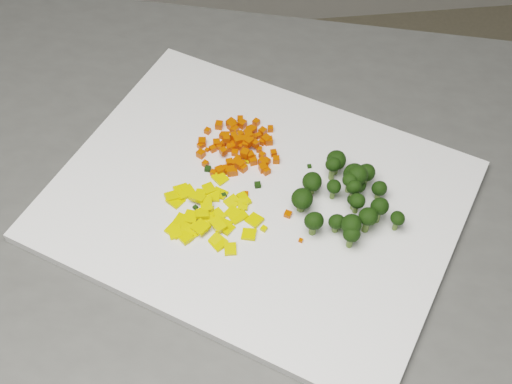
{
  "coord_description": "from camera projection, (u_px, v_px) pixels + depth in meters",
  "views": [
    {
      "loc": [
        0.24,
        0.01,
        1.6
      ],
      "look_at": [
        0.3,
        0.54,
        0.92
      ],
      "focal_mm": 50.0,
      "sensor_mm": 36.0,
      "label": 1
    }
  ],
  "objects": [
    {
      "name": "carrot_cube_41",
      "position": [
        254.0,
        137.0,
        0.92
      ],
      "size": [
        0.01,
        0.01,
        0.01
      ],
      "primitive_type": "cube",
      "rotation": [
        0.0,
        0.0,
        3.04
      ],
      "color": "#CA3602",
      "rests_on": "carrot_pile"
    },
    {
      "name": "carrot_cube_10",
      "position": [
        231.0,
        123.0,
        0.94
      ],
      "size": [
        0.01,
        0.01,
        0.01
      ],
      "primitive_type": "cube",
      "rotation": [
        0.0,
        0.0,
        2.27
      ],
      "color": "#CA3602",
      "rests_on": "carrot_pile"
    },
    {
      "name": "carrot_cube_71",
      "position": [
        230.0,
        163.0,
        0.9
      ],
      "size": [
        0.01,
        0.01,
        0.01
      ],
      "primitive_type": "cube",
      "rotation": [
        0.0,
        0.0,
        1.69
      ],
      "color": "#CA3602",
      "rests_on": "carrot_pile"
    },
    {
      "name": "carrot_cube_13",
      "position": [
        266.0,
        140.0,
        0.92
      ],
      "size": [
        0.01,
        0.01,
        0.01
      ],
      "primitive_type": "cube",
      "rotation": [
        0.0,
        0.0,
        0.69
      ],
      "color": "#CA3602",
      "rests_on": "carrot_pile"
    },
    {
      "name": "broccoli_floret_10",
      "position": [
        313.0,
        225.0,
        0.82
      ],
      "size": [
        0.03,
        0.03,
        0.03
      ],
      "primitive_type": null,
      "color": "black",
      "rests_on": "broccoli_pile"
    },
    {
      "name": "pepper_chunk_15",
      "position": [
        189.0,
        191.0,
        0.87
      ],
      "size": [
        0.02,
        0.02,
        0.01
      ],
      "primitive_type": "cube",
      "rotation": [
        0.1,
        -0.14,
        2.07
      ],
      "color": "#D9B80B",
      "rests_on": "pepper_pile"
    },
    {
      "name": "carrot_cube_60",
      "position": [
        238.0,
        159.0,
        0.9
      ],
      "size": [
        0.01,
        0.01,
        0.01
      ],
      "primitive_type": "cube",
      "rotation": [
        0.0,
        0.0,
        2.64
      ],
      "color": "#CA3602",
      "rests_on": "carrot_pile"
    },
    {
      "name": "pepper_chunk_35",
      "position": [
        202.0,
        214.0,
        0.84
      ],
      "size": [
        0.02,
        0.01,
        0.01
      ],
      "primitive_type": "cube",
      "rotation": [
        0.15,
        -0.07,
        3.12
      ],
      "color": "#D9B80B",
      "rests_on": "pepper_pile"
    },
    {
      "name": "pepper_chunk_10",
      "position": [
        193.0,
        232.0,
        0.83
      ],
      "size": [
        0.02,
        0.02,
        0.01
      ],
      "primitive_type": "cube",
      "rotation": [
        0.02,
        -0.12,
        2.15
      ],
      "color": "#D9B80B",
      "rests_on": "pepper_pile"
    },
    {
      "name": "carrot_cube_44",
      "position": [
        224.0,
        144.0,
        0.92
      ],
      "size": [
        0.01,
        0.01,
        0.01
      ],
      "primitive_type": "cube",
      "rotation": [
        0.0,
        0.0,
        0.83
      ],
      "color": "#CA3602",
      "rests_on": "carrot_pile"
    },
    {
      "name": "pepper_chunk_32",
      "position": [
        207.0,
        213.0,
        0.85
      ],
      "size": [
        0.02,
        0.02,
        0.01
      ],
      "primitive_type": "cube",
      "rotation": [
        -0.07,
        0.06,
        1.57
      ],
      "color": "#D9B80B",
      "rests_on": "pepper_pile"
    },
    {
      "name": "carrot_cube_24",
      "position": [
        213.0,
        173.0,
        0.89
      ],
      "size": [
        0.01,
        0.01,
        0.01
      ],
      "primitive_type": "cube",
      "rotation": [
        0.0,
        0.0,
        2.67
      ],
      "color": "#CA3602",
      "rests_on": "carrot_pile"
    },
    {
      "name": "carrot_cube_51",
      "position": [
        250.0,
        155.0,
        0.9
      ],
      "size": [
        0.01,
        0.01,
        0.01
      ],
      "primitive_type": "cube",
      "rotation": [
        0.0,
        0.0,
        0.39
      ],
      "color": "#CA3602",
      "rests_on": "carrot_pile"
    },
    {
      "name": "carrot_cube_77",
      "position": [
        229.0,
        171.0,
        0.89
      ],
      "size": [
        0.01,
        0.01,
        0.01
      ],
      "primitive_type": "cube",
      "rotation": [
        0.0,
        0.0,
        2.7
      ],
      "color": "#CA3602",
      "rests_on": "carrot_pile"
    },
    {
      "name": "carrot_cube_22",
      "position": [
        234.0,
        172.0,
        0.89
      ],
      "size": [
        0.01,
        0.01,
        0.01
      ],
      "primitive_type": "cube",
      "rotation": [
        0.0,
        0.0,
        0.14
      ],
      "color": "#CA3602",
      "rests_on": "carrot_pile"
    },
    {
      "name": "stray_bit_12",
      "position": [
        208.0,
        169.0,
        0.89
      ],
      "size": [
        0.01,
        0.01,
        0.01
      ],
      "primitive_type": "cube",
      "rotation": [
        0.0,
        0.0,
        1.28
      ],
      "color": "black",
      "rests_on": "cutting_board"
    },
    {
      "name": "broccoli_floret_7",
      "position": [
        356.0,
        179.0,
        0.85
      ],
      "size": [
        0.03,
        0.03,
        0.04
      ],
      "primitive_type": null,
      "color": "black",
      "rests_on": "broccoli_pile"
    },
    {
      "name": "broccoli_floret_3",
      "position": [
        378.0,
        211.0,
        0.83
      ],
      "size": [
        0.03,
        0.03,
        0.04
      ],
      "primitive_type": null,
      "color": "black",
      "rests_on": "broccoli_pile"
    },
    {
      "name": "pepper_chunk_7",
      "position": [
        239.0,
        217.0,
        0.85
      ],
      "size": [
        0.02,
        0.02,
        0.01
      ],
      "primitive_type": "cube",
      "rotation": [
        -0.11,
        -0.08,
        0.49
      ],
      "color": "#D9B80B",
      "rests_on": "pepper_pile"
    },
    {
      "name": "carrot_cube_36",
      "position": [
        269.0,
        141.0,
        0.92
      ],
      "size": [
        0.01,
        0.01,
        0.01
      ],
      "primitive_type": "cube",
      "rotation": [
        0.0,
        0.0,
        1.57
      ],
      "color": "#CA3602",
      "rests_on": "carrot_pile"
    },
    {
      "name": "stray_bit_10",
      "position": [
        264.0,
        229.0,
        0.84
      ],
      "size": [
        0.01,
        0.01,
        0.0
      ],
      "primitive_type": "cube",
      "rotation": [
        0.0,
        0.0,
        2.41
      ],
      "color": "#D9B80B",
      "rests_on": "cutting_board"
    },
    {
      "name": "carrot_cube_68",
      "position": [
        267.0,
        161.0,
        0.9
      ],
      "size": [
        0.01,
        0.01,
        0.01
      ],
      "primitive_type": "cube",
      "rotation": [
        0.0,
        0.0,
        2.35
      ],
      "color": "#CA3602",
      "rests_on": "carrot_pile"
    },
    {
      "name": "pepper_chunk_31",
      "position": [
        254.0,
        220.0,
        0.84
      ],
      "size": [
        0.02,
        0.02,
        0.01
      ],
      "primitive_type": "cube",
      "rotation": [
        -0.08,
        0.15,
        2.31
      ],
      "color": "#D9B80B",
      "rests_on": "pepper_pile"
    },
    {
      "name": "carrot_cube_70",
      "position": [
        238.0,
        140.0,
        0.91
      ],
      "size": [
        0.01,
        0.01,
        0.01
      ],
      "primitive_type": "cube",
      "rotation": [
        0.0,
        0.0,
        1.8
      ],
      "color": "#CA3602",
      "rests_on": "carrot_pile"
    },
    {
      "name": "pepper_chunk_14",
      "position": [
        174.0,
        231.0,
        0.83
      ],
      "size": [
        0.02,
        0.02,
        0.01
      ],
      "primitive_type": "cube",
      "rotation": [
        -0.08,
        -0.01,
        2.37
      ],
      "color": "#D9B80B",
      "rests_on": "pepper_pile"
    },
    {
      "name": "carrot_cube_11",
      "position": [
        266.0,
        171.0,
        0.89
      ],
      "size": [
        0.01,
        0.01,
        0.01
      ],
      "primitive_type": "cube",
      "rotation": [
        0.0,
        0.0,
        2.06
      ],
      "color": "#CA3602",
      "rests_on": "carrot_pile"
    },
    {
      "name": "carrot_cube_74",
      "position": [
        265.0,
        162.0,
        0.9
      ],
      "size": [
        0.01,
        0.01,
        0.01
      ],
      "primitive_type": "cube",
      "rotation": [
        0.0,
        0.0,
        3.05
      ],
      "color": "#CA3602",
      "rests_on": "carrot_pile"
    },
    {
      "name": "carrot_cube_43",
      "position": [
        259.0,
        136.0,
        0.93
      ],
      "size": [
        0.01,
        0.01,
        0.01
      ],
      "primitive_type": "cube",
      "rotation": [
        0.0,
        0.0,
        0.41
      ],
      "color": "#CA3602",
      "rests_on": "carrot_pile"
    },
    {
      "name": "carrot_cube_46",
      "position": [
        250.0,
        157.0,
        0.9
      ],
      "size": [
        0.01,
        0.01,
        0.01
      ],
      "primitive_type": "cube",
      "rotation": [
        0.0,
        0.0,
        0.32
      ],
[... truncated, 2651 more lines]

